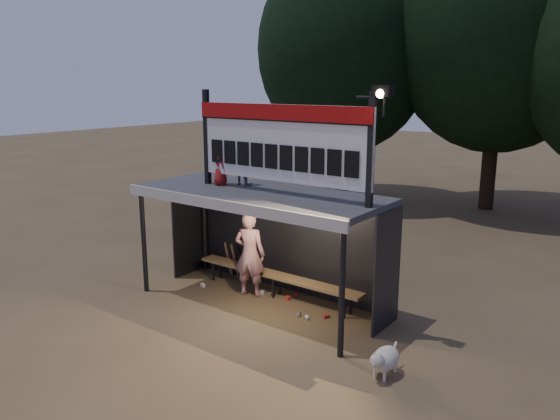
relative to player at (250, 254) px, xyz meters
name	(u,v)px	position (x,y,z in m)	size (l,w,h in m)	color
ground	(260,304)	(0.47, -0.25, -0.90)	(80.00, 80.00, 0.00)	brown
player	(250,254)	(0.00, 0.00, 0.00)	(0.66, 0.43, 1.80)	silver
child_a	(243,162)	(-0.23, 0.10, 1.88)	(0.44, 0.35, 0.91)	slate
child_b	(220,164)	(-0.57, -0.21, 1.85)	(0.43, 0.28, 0.87)	#A81C19
dugout_shelter	(267,213)	(0.47, -0.01, 0.94)	(5.10, 2.08, 2.32)	#3D3D40
scoreboard_assembly	(282,140)	(1.03, -0.26, 2.42)	(4.10, 0.27, 1.99)	black
bench	(277,276)	(0.47, 0.30, -0.47)	(4.00, 0.35, 0.48)	olive
tree_left	(346,50)	(-3.53, 9.75, 4.61)	(6.46, 6.46, 9.27)	#311D15
tree_mid	(501,26)	(1.47, 11.25, 5.26)	(7.22, 7.22, 10.36)	black
dog	(384,359)	(3.71, -1.29, -0.62)	(0.36, 0.81, 0.49)	silver
bats	(238,261)	(-0.82, 0.57, -0.47)	(0.68, 0.35, 0.84)	#A7824D
litter	(279,300)	(0.72, 0.06, -0.86)	(3.14, 0.94, 0.08)	#B0301E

